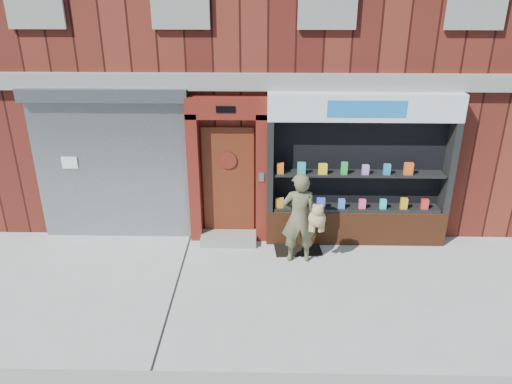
{
  "coord_description": "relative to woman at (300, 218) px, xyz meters",
  "views": [
    {
      "loc": [
        -0.02,
        -7.05,
        4.93
      ],
      "look_at": [
        -0.19,
        1.0,
        1.4
      ],
      "focal_mm": 35.0,
      "sensor_mm": 36.0,
      "label": 1
    }
  ],
  "objects": [
    {
      "name": "building",
      "position": [
        -0.61,
        4.96,
        3.12
      ],
      "size": [
        12.0,
        8.16,
        8.0
      ],
      "color": "#491610",
      "rests_on": "ground"
    },
    {
      "name": "shutter_bay",
      "position": [
        -3.61,
        0.9,
        0.84
      ],
      "size": [
        3.1,
        0.3,
        3.04
      ],
      "color": "gray",
      "rests_on": "ground"
    },
    {
      "name": "woman",
      "position": [
        0.0,
        0.0,
        0.0
      ],
      "size": [
        0.79,
        0.57,
        1.74
      ],
      "color": "brown",
      "rests_on": "ground"
    },
    {
      "name": "pharmacy_bay",
      "position": [
        1.13,
        0.78,
        0.49
      ],
      "size": [
        3.5,
        0.41,
        3.0
      ],
      "color": "#602D16",
      "rests_on": "ground"
    },
    {
      "name": "ground",
      "position": [
        -0.61,
        -1.03,
        -0.88
      ],
      "size": [
        80.0,
        80.0,
        0.0
      ],
      "primitive_type": "plane",
      "color": "#9E9E99",
      "rests_on": "ground"
    },
    {
      "name": "doormat",
      "position": [
        -0.0,
        0.43,
        -0.87
      ],
      "size": [
        0.95,
        0.71,
        0.02
      ],
      "primitive_type": "cube",
      "rotation": [
        0.0,
        0.0,
        0.09
      ],
      "color": "black",
      "rests_on": "ground"
    },
    {
      "name": "red_door_bay",
      "position": [
        -1.36,
        0.83,
        0.58
      ],
      "size": [
        1.52,
        0.58,
        2.9
      ],
      "color": "#59150F",
      "rests_on": "ground"
    }
  ]
}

